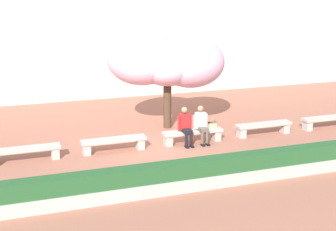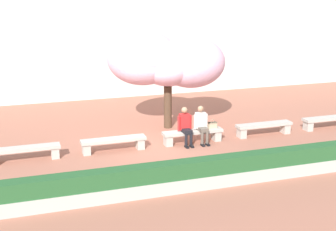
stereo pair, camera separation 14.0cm
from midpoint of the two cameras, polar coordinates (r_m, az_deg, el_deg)
The scene contains 12 objects.
ground_plane at distance 15.78m, azimuth -1.43°, elevation -3.86°, with size 100.00×100.00×0.00m, color #9E604C.
building_facade at distance 24.33m, azimuth -8.26°, elevation 11.35°, with size 31.95×4.00×7.16m, color beige.
stone_bench_near_west at distance 15.07m, azimuth -16.77°, elevation -4.20°, with size 2.13×0.42×0.45m.
stone_bench_center at distance 15.35m, azimuth -6.39°, elevation -3.26°, with size 2.13×0.42×0.45m.
stone_bench_near_east at distance 16.11m, azimuth 3.28°, elevation -2.29°, with size 2.13×0.42×0.45m.
stone_bench_east_end at distance 17.29m, azimuth 11.85°, elevation -1.38°, with size 2.13×0.42×0.45m.
stone_bench_far_east at distance 18.81m, azimuth 19.18°, elevation -0.57°, with size 2.13×0.42×0.45m.
person_seated_left at distance 15.85m, azimuth 2.39°, elevation -1.12°, with size 0.51×0.69×1.29m.
person_seated_right at distance 16.06m, azimuth 4.35°, elevation -0.93°, with size 0.51×0.68×1.29m.
handbag at distance 16.34m, azimuth 5.70°, elevation -1.12°, with size 0.30×0.15×0.34m.
cherry_tree_main at distance 17.42m, azimuth 0.12°, elevation 6.66°, with size 4.37×2.75×3.70m.
planter_hedge_foreground at distance 12.50m, azimuth 3.36°, elevation -7.22°, with size 18.56×0.50×0.80m.
Camera 2 is at (-4.26, -14.29, 5.15)m, focal length 50.00 mm.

